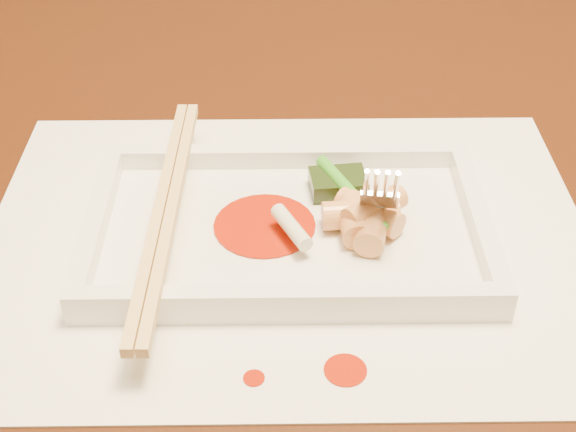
{
  "coord_description": "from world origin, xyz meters",
  "views": [
    {
      "loc": [
        -0.02,
        -0.5,
        1.09
      ],
      "look_at": [
        -0.01,
        -0.09,
        0.77
      ],
      "focal_mm": 50.0,
      "sensor_mm": 36.0,
      "label": 1
    }
  ],
  "objects_px": {
    "placemat": "(288,238)",
    "table": "(299,263)",
    "plate_base": "(288,233)",
    "chopstick_a": "(160,208)",
    "fork": "(401,115)"
  },
  "relations": [
    {
      "from": "placemat",
      "to": "table",
      "type": "bearing_deg",
      "value": 83.42
    },
    {
      "from": "table",
      "to": "plate_base",
      "type": "distance_m",
      "value": 0.14
    },
    {
      "from": "table",
      "to": "chopstick_a",
      "type": "bearing_deg",
      "value": -135.6
    },
    {
      "from": "table",
      "to": "fork",
      "type": "bearing_deg",
      "value": -50.61
    },
    {
      "from": "placemat",
      "to": "plate_base",
      "type": "height_order",
      "value": "plate_base"
    },
    {
      "from": "fork",
      "to": "plate_base",
      "type": "bearing_deg",
      "value": -165.58
    },
    {
      "from": "placemat",
      "to": "chopstick_a",
      "type": "xyz_separation_m",
      "value": [
        -0.08,
        0.0,
        0.03
      ]
    },
    {
      "from": "placemat",
      "to": "fork",
      "type": "height_order",
      "value": "fork"
    },
    {
      "from": "table",
      "to": "fork",
      "type": "distance_m",
      "value": 0.21
    },
    {
      "from": "plate_base",
      "to": "fork",
      "type": "height_order",
      "value": "fork"
    },
    {
      "from": "table",
      "to": "plate_base",
      "type": "relative_size",
      "value": 5.38
    },
    {
      "from": "plate_base",
      "to": "chopstick_a",
      "type": "height_order",
      "value": "chopstick_a"
    },
    {
      "from": "table",
      "to": "plate_base",
      "type": "bearing_deg",
      "value": -96.58
    },
    {
      "from": "chopstick_a",
      "to": "fork",
      "type": "bearing_deg",
      "value": 6.75
    },
    {
      "from": "plate_base",
      "to": "chopstick_a",
      "type": "xyz_separation_m",
      "value": [
        -0.08,
        0.0,
        0.02
      ]
    }
  ]
}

